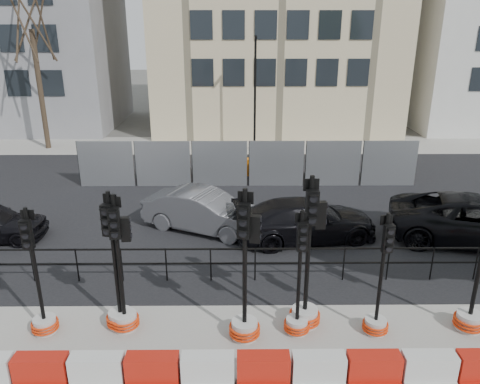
{
  "coord_description": "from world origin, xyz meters",
  "views": [
    {
      "loc": [
        -0.5,
        -9.97,
        6.7
      ],
      "look_at": [
        -0.39,
        3.0,
        1.94
      ],
      "focal_mm": 35.0,
      "sensor_mm": 36.0,
      "label": 1
    }
  ],
  "objects_px": {
    "traffic_signal_h": "(473,303)",
    "car_c": "(306,220)",
    "traffic_signal_a": "(42,309)",
    "traffic_signal_d": "(245,306)"
  },
  "relations": [
    {
      "from": "traffic_signal_d",
      "to": "car_c",
      "type": "xyz_separation_m",
      "value": [
        2.04,
        5.06,
        -0.18
      ]
    },
    {
      "from": "traffic_signal_a",
      "to": "traffic_signal_d",
      "type": "bearing_deg",
      "value": -2.43
    },
    {
      "from": "traffic_signal_a",
      "to": "traffic_signal_d",
      "type": "xyz_separation_m",
      "value": [
        4.55,
        -0.24,
        0.21
      ]
    },
    {
      "from": "traffic_signal_d",
      "to": "traffic_signal_h",
      "type": "relative_size",
      "value": 1.02
    },
    {
      "from": "traffic_signal_a",
      "to": "traffic_signal_d",
      "type": "distance_m",
      "value": 4.56
    },
    {
      "from": "traffic_signal_d",
      "to": "traffic_signal_a",
      "type": "bearing_deg",
      "value": -171.03
    },
    {
      "from": "traffic_signal_h",
      "to": "car_c",
      "type": "bearing_deg",
      "value": 117.47
    },
    {
      "from": "car_c",
      "to": "traffic_signal_d",
      "type": "bearing_deg",
      "value": 148.24
    },
    {
      "from": "traffic_signal_a",
      "to": "car_c",
      "type": "relative_size",
      "value": 0.63
    },
    {
      "from": "traffic_signal_a",
      "to": "traffic_signal_d",
      "type": "relative_size",
      "value": 0.86
    }
  ]
}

